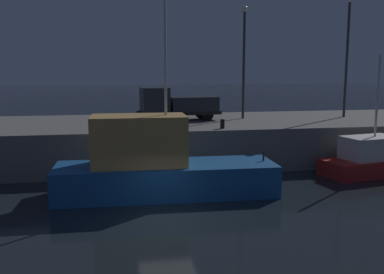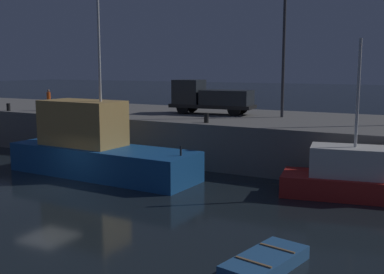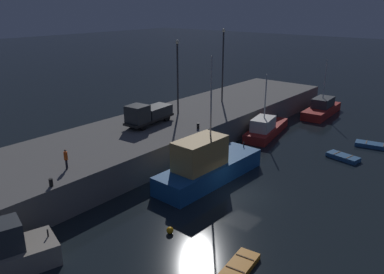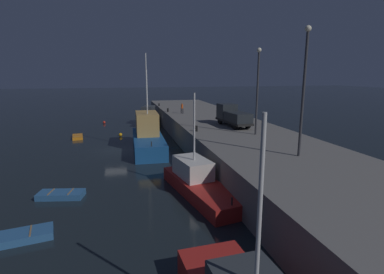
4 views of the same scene
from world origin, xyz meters
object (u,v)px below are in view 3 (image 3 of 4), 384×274
(mooring_buoy_near, at_px, (170,230))
(bollard_central, at_px, (51,183))
(lamp_post_east, at_px, (223,60))
(dinghy_orange_near, at_px, (240,266))
(lamp_post_west, at_px, (178,72))
(dockworker, at_px, (66,158))
(fishing_boat_blue, at_px, (207,165))
(fishing_boat_orange, at_px, (322,108))
(fishing_trawler_red, at_px, (266,128))
(dinghy_red_small, at_px, (343,157))
(rowboat_white_mid, at_px, (375,145))
(bollard_east, at_px, (198,126))
(utility_truck, at_px, (148,114))

(mooring_buoy_near, relative_size, bollard_central, 0.85)
(lamp_post_east, bearing_deg, dinghy_orange_near, -142.36)
(bollard_central, bearing_deg, mooring_buoy_near, -61.43)
(lamp_post_west, distance_m, bollard_central, 21.10)
(dinghy_orange_near, relative_size, dockworker, 1.97)
(fishing_boat_blue, distance_m, fishing_boat_orange, 27.41)
(fishing_boat_blue, xyz_separation_m, fishing_boat_orange, (27.40, 0.78, -0.61))
(fishing_trawler_red, distance_m, lamp_post_east, 10.30)
(fishing_trawler_red, distance_m, fishing_boat_blue, 14.67)
(dinghy_red_small, relative_size, mooring_buoy_near, 6.88)
(rowboat_white_mid, relative_size, dinghy_red_small, 1.24)
(fishing_boat_blue, bearing_deg, bollard_central, 160.43)
(bollard_east, bearing_deg, dockworker, 174.35)
(dockworker, bearing_deg, bollard_east, -5.65)
(rowboat_white_mid, relative_size, mooring_buoy_near, 8.50)
(dinghy_red_small, bearing_deg, dockworker, 149.10)
(fishing_boat_orange, distance_m, utility_truck, 26.74)
(fishing_boat_blue, height_order, lamp_post_west, lamp_post_west)
(dinghy_red_small, height_order, utility_truck, utility_truck)
(dockworker, distance_m, bollard_east, 14.48)
(fishing_trawler_red, bearing_deg, rowboat_white_mid, -70.32)
(fishing_trawler_red, bearing_deg, fishing_boat_blue, -170.76)
(bollard_east, bearing_deg, lamp_post_east, 23.98)
(fishing_trawler_red, xyz_separation_m, dinghy_red_small, (-1.59, -9.79, -0.65))
(mooring_buoy_near, xyz_separation_m, bollard_east, (12.77, 7.83, 2.81))
(fishing_trawler_red, xyz_separation_m, dinghy_orange_near, (-22.74, -11.22, -0.68))
(fishing_boat_orange, height_order, dockworker, fishing_boat_orange)
(fishing_trawler_red, relative_size, dinghy_red_small, 2.80)
(fishing_boat_orange, height_order, rowboat_white_mid, fishing_boat_orange)
(fishing_boat_blue, relative_size, dinghy_orange_near, 3.61)
(rowboat_white_mid, distance_m, dinghy_red_small, 5.79)
(mooring_buoy_near, xyz_separation_m, lamp_post_west, (15.73, 13.16, 7.37))
(lamp_post_west, xyz_separation_m, bollard_central, (-19.79, -5.69, -4.57))
(fishing_boat_orange, distance_m, rowboat_white_mid, 13.16)
(bollard_central, bearing_deg, utility_truck, 19.84)
(rowboat_white_mid, xyz_separation_m, dinghy_red_small, (-5.61, 1.45, 0.00))
(rowboat_white_mid, bearing_deg, mooring_buoy_near, 167.82)
(fishing_boat_blue, relative_size, utility_truck, 1.86)
(bollard_east, bearing_deg, mooring_buoy_near, -148.50)
(dinghy_red_small, height_order, lamp_post_east, lamp_post_east)
(fishing_boat_blue, bearing_deg, dinghy_red_small, -29.99)
(rowboat_white_mid, relative_size, lamp_post_west, 0.50)
(lamp_post_west, height_order, dockworker, lamp_post_west)
(lamp_post_east, height_order, dockworker, lamp_post_east)
(fishing_boat_blue, bearing_deg, fishing_boat_orange, 1.63)
(lamp_post_east, bearing_deg, mooring_buoy_near, -151.87)
(dinghy_orange_near, relative_size, lamp_post_west, 0.38)
(lamp_post_east, bearing_deg, utility_truck, -179.78)
(lamp_post_east, distance_m, dockworker, 26.12)
(fishing_boat_orange, bearing_deg, dinghy_orange_near, -164.87)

